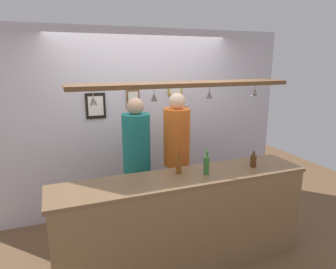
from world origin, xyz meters
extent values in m
plane|color=brown|center=(0.00, 0.00, 0.00)|extent=(8.00, 8.00, 0.00)
cube|color=silver|center=(0.00, 1.10, 1.30)|extent=(4.40, 0.06, 2.60)
cube|color=brown|center=(0.00, -0.35, 0.99)|extent=(2.70, 0.55, 0.04)
cube|color=olive|center=(0.00, -0.60, 0.48)|extent=(2.65, 0.04, 0.96)
cube|color=brown|center=(0.00, -0.30, 1.94)|extent=(2.20, 0.36, 0.04)
cylinder|color=silver|center=(-0.86, -0.34, 1.92)|extent=(0.06, 0.06, 0.00)
cylinder|color=silver|center=(-0.86, -0.34, 1.89)|extent=(0.01, 0.01, 0.06)
cone|color=silver|center=(-0.86, -0.34, 1.82)|extent=(0.07, 0.07, 0.08)
cylinder|color=silver|center=(-0.29, -0.28, 1.92)|extent=(0.06, 0.06, 0.00)
cylinder|color=silver|center=(-0.29, -0.28, 1.89)|extent=(0.01, 0.01, 0.06)
cone|color=silver|center=(-0.29, -0.28, 1.82)|extent=(0.07, 0.07, 0.08)
cylinder|color=silver|center=(0.31, -0.27, 1.92)|extent=(0.06, 0.06, 0.00)
cylinder|color=silver|center=(0.31, -0.27, 1.89)|extent=(0.01, 0.01, 0.06)
cone|color=silver|center=(0.31, -0.27, 1.82)|extent=(0.07, 0.07, 0.08)
cylinder|color=silver|center=(0.88, -0.25, 1.92)|extent=(0.06, 0.06, 0.00)
cylinder|color=silver|center=(0.88, -0.25, 1.89)|extent=(0.01, 0.01, 0.06)
cone|color=silver|center=(0.88, -0.25, 1.82)|extent=(0.07, 0.07, 0.08)
cube|color=#2D334C|center=(-0.28, 0.44, 0.41)|extent=(0.17, 0.18, 0.83)
cylinder|color=#1E7A75|center=(-0.28, 0.44, 1.19)|extent=(0.34, 0.34, 0.72)
sphere|color=tan|center=(-0.28, 0.44, 1.64)|extent=(0.20, 0.20, 0.20)
cube|color=#2D334C|center=(0.25, 0.44, 0.42)|extent=(0.17, 0.18, 0.84)
cylinder|color=orange|center=(0.25, 0.44, 1.21)|extent=(0.34, 0.34, 0.73)
sphere|color=beige|center=(0.25, 0.44, 1.67)|extent=(0.21, 0.21, 0.21)
cylinder|color=brown|center=(-0.02, -0.25, 1.10)|extent=(0.06, 0.06, 0.18)
cylinder|color=brown|center=(-0.02, -0.25, 1.23)|extent=(0.03, 0.03, 0.08)
cylinder|color=#336B2D|center=(0.24, -0.38, 1.10)|extent=(0.06, 0.06, 0.19)
cylinder|color=#336B2D|center=(0.24, -0.38, 1.23)|extent=(0.03, 0.03, 0.07)
cylinder|color=#512D14|center=(0.84, -0.37, 1.07)|extent=(0.07, 0.07, 0.13)
cylinder|color=#512D14|center=(0.84, -0.37, 1.16)|extent=(0.03, 0.03, 0.05)
cube|color=black|center=(-0.66, 1.06, 1.58)|extent=(0.26, 0.02, 0.34)
cube|color=white|center=(-0.66, 1.05, 1.58)|extent=(0.20, 0.01, 0.26)
cube|color=brown|center=(-0.15, 1.06, 1.65)|extent=(0.18, 0.02, 0.26)
cube|color=white|center=(-0.15, 1.05, 1.65)|extent=(0.14, 0.01, 0.20)
cube|color=#B29338|center=(0.48, 1.06, 1.76)|extent=(0.22, 0.02, 0.18)
cube|color=white|center=(0.48, 1.05, 1.76)|extent=(0.17, 0.01, 0.14)
cube|color=brown|center=(0.54, 1.06, 1.41)|extent=(0.30, 0.02, 0.18)
cube|color=white|center=(0.54, 1.05, 1.41)|extent=(0.23, 0.01, 0.14)
camera|label=1|loc=(-1.19, -2.97, 2.16)|focal=31.95mm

